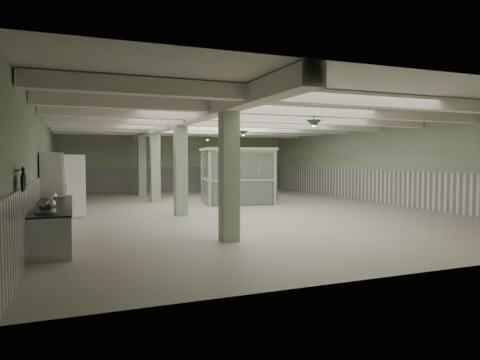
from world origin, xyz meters
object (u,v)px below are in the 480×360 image
object	(u,v)px
walkin_cooler	(54,188)
guard_booth	(237,166)
filing_cabinet	(269,185)
prep_counter	(54,222)

from	to	relation	value
walkin_cooler	guard_booth	world-z (taller)	guard_booth
walkin_cooler	guard_booth	bearing A→B (deg)	24.76
filing_cabinet	prep_counter	bearing A→B (deg)	-161.63
walkin_cooler	filing_cabinet	size ratio (longest dim) A/B	1.66
guard_booth	filing_cabinet	world-z (taller)	guard_booth
walkin_cooler	filing_cabinet	bearing A→B (deg)	22.66
walkin_cooler	guard_booth	distance (m)	8.30
prep_counter	walkin_cooler	distance (m)	3.12
prep_counter	filing_cabinet	xyz separation A→B (m)	(9.26, 6.95, 0.27)
walkin_cooler	filing_cabinet	distance (m)	10.13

